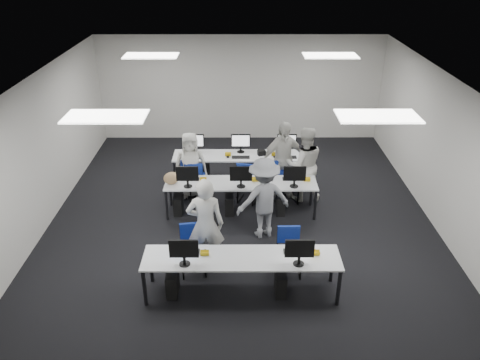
{
  "coord_description": "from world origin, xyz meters",
  "views": [
    {
      "loc": [
        -0.04,
        -8.52,
        5.31
      ],
      "look_at": [
        -0.02,
        -0.21,
        1.0
      ],
      "focal_mm": 35.0,
      "sensor_mm": 36.0,
      "label": 1
    }
  ],
  "objects_px": {
    "chair_1": "(289,259)",
    "student_1": "(304,164)",
    "desk_front": "(242,260)",
    "student_3": "(282,160)",
    "student_0": "(205,225)",
    "desk_mid": "(241,185)",
    "chair_4": "(285,189)",
    "chair_6": "(247,184)",
    "student_2": "(191,165)",
    "chair_3": "(248,190)",
    "chair_5": "(196,184)",
    "chair_2": "(187,187)",
    "photographer": "(264,198)",
    "chair_0": "(193,257)",
    "chair_7": "(294,182)"
  },
  "relations": [
    {
      "from": "chair_1",
      "to": "student_1",
      "type": "xyz_separation_m",
      "value": [
        0.57,
        2.66,
        0.6
      ]
    },
    {
      "from": "desk_front",
      "to": "student_3",
      "type": "bearing_deg",
      "value": 74.47
    },
    {
      "from": "chair_1",
      "to": "student_0",
      "type": "distance_m",
      "value": 1.59
    },
    {
      "from": "desk_mid",
      "to": "chair_4",
      "type": "xyz_separation_m",
      "value": [
        0.99,
        0.48,
        -0.38
      ]
    },
    {
      "from": "chair_6",
      "to": "student_2",
      "type": "bearing_deg",
      "value": -168.67
    },
    {
      "from": "chair_1",
      "to": "chair_3",
      "type": "xyz_separation_m",
      "value": [
        -0.67,
        2.57,
        -0.01
      ]
    },
    {
      "from": "chair_4",
      "to": "chair_5",
      "type": "xyz_separation_m",
      "value": [
        -2.03,
        0.3,
        -0.02
      ]
    },
    {
      "from": "chair_2",
      "to": "chair_4",
      "type": "xyz_separation_m",
      "value": [
        2.22,
        -0.2,
        0.04
      ]
    },
    {
      "from": "desk_mid",
      "to": "chair_6",
      "type": "height_order",
      "value": "chair_6"
    },
    {
      "from": "desk_front",
      "to": "photographer",
      "type": "height_order",
      "value": "photographer"
    },
    {
      "from": "desk_front",
      "to": "student_0",
      "type": "distance_m",
      "value": 0.97
    },
    {
      "from": "chair_0",
      "to": "chair_5",
      "type": "height_order",
      "value": "same"
    },
    {
      "from": "chair_2",
      "to": "chair_6",
      "type": "bearing_deg",
      "value": 22.5
    },
    {
      "from": "student_0",
      "to": "chair_6",
      "type": "bearing_deg",
      "value": -107.65
    },
    {
      "from": "chair_1",
      "to": "photographer",
      "type": "height_order",
      "value": "photographer"
    },
    {
      "from": "desk_front",
      "to": "student_3",
      "type": "distance_m",
      "value": 3.49
    },
    {
      "from": "chair_3",
      "to": "chair_2",
      "type": "bearing_deg",
      "value": -166.43
    },
    {
      "from": "desk_mid",
      "to": "student_2",
      "type": "bearing_deg",
      "value": 145.19
    },
    {
      "from": "chair_2",
      "to": "desk_front",
      "type": "bearing_deg",
      "value": -51.76
    },
    {
      "from": "chair_6",
      "to": "chair_1",
      "type": "bearing_deg",
      "value": -65.39
    },
    {
      "from": "chair_2",
      "to": "chair_5",
      "type": "bearing_deg",
      "value": 46.0
    },
    {
      "from": "chair_4",
      "to": "chair_1",
      "type": "bearing_deg",
      "value": -114.67
    },
    {
      "from": "chair_6",
      "to": "chair_3",
      "type": "bearing_deg",
      "value": -72.59
    },
    {
      "from": "chair_1",
      "to": "chair_4",
      "type": "distance_m",
      "value": 2.53
    },
    {
      "from": "desk_mid",
      "to": "student_1",
      "type": "xyz_separation_m",
      "value": [
        1.4,
        0.61,
        0.18
      ]
    },
    {
      "from": "chair_1",
      "to": "chair_5",
      "type": "bearing_deg",
      "value": 122.78
    },
    {
      "from": "student_0",
      "to": "student_1",
      "type": "height_order",
      "value": "student_0"
    },
    {
      "from": "desk_mid",
      "to": "chair_1",
      "type": "distance_m",
      "value": 2.24
    },
    {
      "from": "student_2",
      "to": "chair_5",
      "type": "bearing_deg",
      "value": -4.91
    },
    {
      "from": "chair_6",
      "to": "photographer",
      "type": "relative_size",
      "value": 0.52
    },
    {
      "from": "chair_5",
      "to": "chair_1",
      "type": "bearing_deg",
      "value": -54.12
    },
    {
      "from": "chair_7",
      "to": "photographer",
      "type": "bearing_deg",
      "value": -109.47
    },
    {
      "from": "chair_6",
      "to": "student_3",
      "type": "distance_m",
      "value": 1.02
    },
    {
      "from": "chair_1",
      "to": "chair_7",
      "type": "relative_size",
      "value": 1.04
    },
    {
      "from": "chair_1",
      "to": "chair_6",
      "type": "distance_m",
      "value": 2.93
    },
    {
      "from": "student_2",
      "to": "student_1",
      "type": "bearing_deg",
      "value": -8.19
    },
    {
      "from": "chair_2",
      "to": "student_3",
      "type": "height_order",
      "value": "student_3"
    },
    {
      "from": "chair_1",
      "to": "chair_3",
      "type": "distance_m",
      "value": 2.65
    },
    {
      "from": "chair_5",
      "to": "student_0",
      "type": "height_order",
      "value": "student_0"
    },
    {
      "from": "chair_4",
      "to": "student_3",
      "type": "distance_m",
      "value": 0.66
    },
    {
      "from": "desk_mid",
      "to": "chair_3",
      "type": "xyz_separation_m",
      "value": [
        0.17,
        0.52,
        -0.42
      ]
    },
    {
      "from": "desk_front",
      "to": "chair_7",
      "type": "relative_size",
      "value": 3.9
    },
    {
      "from": "chair_1",
      "to": "chair_2",
      "type": "height_order",
      "value": "chair_1"
    },
    {
      "from": "chair_0",
      "to": "chair_7",
      "type": "distance_m",
      "value": 3.59
    },
    {
      "from": "chair_0",
      "to": "chair_2",
      "type": "distance_m",
      "value": 2.7
    },
    {
      "from": "chair_3",
      "to": "student_3",
      "type": "height_order",
      "value": "student_3"
    },
    {
      "from": "chair_2",
      "to": "student_2",
      "type": "xyz_separation_m",
      "value": [
        0.11,
        0.11,
        0.5
      ]
    },
    {
      "from": "chair_6",
      "to": "chair_7",
      "type": "height_order",
      "value": "chair_6"
    },
    {
      "from": "chair_1",
      "to": "photographer",
      "type": "distance_m",
      "value": 1.37
    },
    {
      "from": "chair_6",
      "to": "chair_5",
      "type": "bearing_deg",
      "value": -168.58
    }
  ]
}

